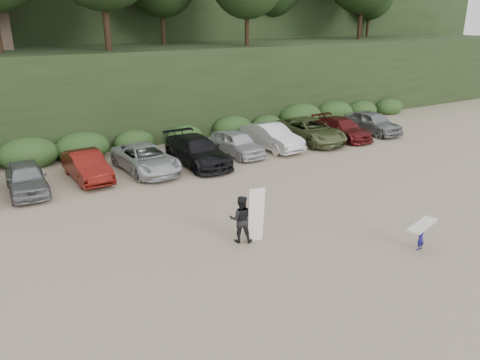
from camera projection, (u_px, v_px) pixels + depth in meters
ground at (313, 223)px, 19.37m from camera, size 120.00×120.00×0.00m
parked_cars at (148, 157)px, 25.61m from camera, size 36.82×6.57×1.63m
child_surfer at (421, 232)px, 16.93m from camera, size 1.77×0.92×1.02m
adult_surfer at (242, 219)px, 17.49m from camera, size 1.37×1.07×2.17m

